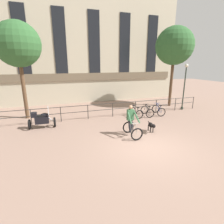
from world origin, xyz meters
name	(u,v)px	position (x,y,z in m)	size (l,w,h in m)	color
ground_plane	(147,146)	(0.00, 0.00, 0.00)	(60.00, 60.00, 0.00)	#8E7060
canal_railing	(113,107)	(0.00, 5.20, 0.71)	(15.05, 0.05, 1.05)	#2D2B28
building_facade	(94,50)	(0.00, 10.99, 5.16)	(18.00, 0.72, 10.36)	#BCB299
cyclist_with_bike	(131,122)	(-0.18, 1.48, 0.76)	(0.69, 1.17, 1.70)	black
dog	(151,126)	(1.13, 1.55, 0.40)	(0.32, 0.97, 0.59)	black
parked_motorcycle	(42,119)	(-4.93, 4.30, 0.56)	(1.59, 0.65, 1.35)	black
parked_bicycle_near_lamp	(136,112)	(1.58, 4.54, 0.36)	(0.77, 1.17, 0.86)	black
parked_bicycle_mid_left	(147,111)	(2.57, 4.54, 0.36)	(0.78, 1.17, 0.86)	black
parked_bicycle_mid_right	(158,110)	(3.56, 4.54, 0.36)	(0.82, 1.20, 0.86)	black
street_lamp	(185,84)	(6.41, 5.26, 2.17)	(0.28, 0.28, 3.84)	#2D382D
tree_canalside_left	(18,45)	(-6.05, 6.86, 5.06)	(2.97, 2.97, 6.58)	brown
tree_canalside_right	(174,46)	(6.22, 6.80, 5.31)	(3.27, 3.27, 6.97)	brown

